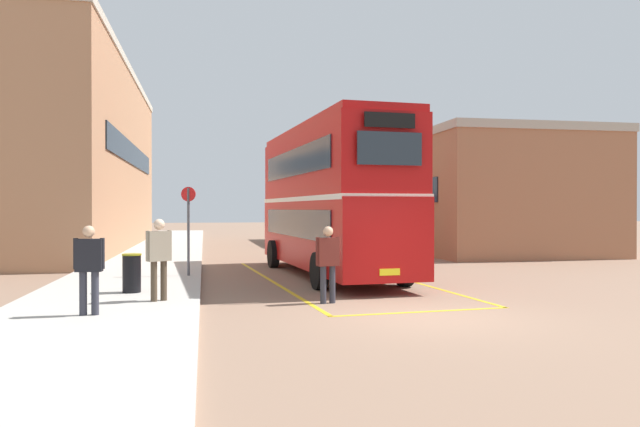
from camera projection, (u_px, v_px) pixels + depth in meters
ground_plane at (308, 258)px, 26.25m from camera, size 135.60×135.60×0.00m
sidewalk_left at (157, 255)px, 27.39m from camera, size 4.00×57.60×0.14m
brick_building_left at (73, 159)px, 31.39m from camera, size 6.03×23.86×9.42m
depot_building_right at (465, 195)px, 33.05m from camera, size 8.23×16.69×5.77m
double_decker_bus at (330, 197)px, 19.43m from camera, size 3.32×10.28×4.75m
single_deck_bus at (310, 217)px, 38.09m from camera, size 2.91×9.90×3.02m
pedestrian_boarding at (328, 258)px, 13.79m from camera, size 0.58×0.31×1.75m
pedestrian_waiting_near at (159, 253)px, 13.23m from camera, size 0.55×0.44×1.79m
pedestrian_waiting_far at (89, 263)px, 11.47m from camera, size 0.57×0.25×1.70m
litter_bin at (132, 273)px, 14.58m from camera, size 0.46×0.46×0.93m
bus_stop_sign at (188, 222)px, 18.25m from camera, size 0.44×0.13×2.67m
bay_marking_yellow at (345, 283)px, 17.62m from camera, size 5.09×12.44×0.01m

